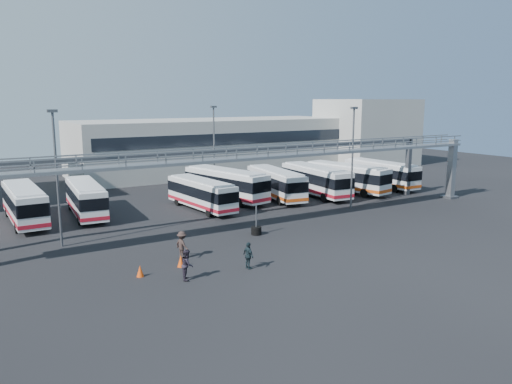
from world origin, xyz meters
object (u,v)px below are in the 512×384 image
bus_4 (201,193)px  cone_right (181,261)px  bus_9 (381,173)px  bus_1 (24,203)px  bus_8 (346,177)px  light_pole_left (57,171)px  light_pole_mid (353,152)px  bus_6 (276,183)px  bus_7 (315,179)px  pedestrian_d (248,256)px  bus_5 (226,183)px  tire_stack (256,230)px  pedestrian_c (182,245)px  pedestrian_b (187,265)px  light_pole_back (214,144)px  cone_left (140,271)px  bus_2 (86,197)px

bus_4 → cone_right: 17.55m
bus_9 → bus_4: bearing=179.8°
bus_1 → bus_8: (34.68, -3.58, 0.03)m
bus_1 → cone_right: bearing=-69.3°
light_pole_left → cone_right: 11.99m
light_pole_mid → cone_right: bearing=-160.1°
light_pole_left → bus_6: 25.31m
bus_7 → pedestrian_d: bearing=-132.4°
bus_5 → bus_8: size_ratio=1.03×
tire_stack → pedestrian_c: bearing=-161.2°
bus_4 → light_pole_mid: bearing=-32.5°
light_pole_mid → pedestrian_b: 25.54m
light_pole_left → tire_stack: 15.95m
pedestrian_c → pedestrian_d: size_ratio=1.08×
bus_1 → cone_right: (7.13, -18.47, -1.45)m
light_pole_back → bus_9: bearing=-22.0°
bus_1 → bus_8: bearing=-6.3°
light_pole_mid → bus_4: bearing=152.1°
light_pole_back → cone_left: (-17.12, -23.46, -5.36)m
light_pole_left → cone_left: light_pole_left is taller
light_pole_back → pedestrian_b: 29.84m
pedestrian_d → cone_left: (-6.51, 2.28, -0.53)m
pedestrian_c → cone_right: 1.85m
bus_9 → pedestrian_b: size_ratio=5.68×
bus_2 → pedestrian_b: size_ratio=5.65×
bus_9 → pedestrian_b: bus_9 is taller
pedestrian_b → cone_right: size_ratio=2.46×
bus_8 → pedestrian_d: bearing=-154.6°
light_pole_left → bus_4: light_pole_left is taller
pedestrian_b → light_pole_left: bearing=49.6°
tire_stack → bus_6: bearing=50.3°
bus_8 → bus_9: bus_8 is taller
bus_7 → light_pole_left: bearing=-162.9°
bus_5 → bus_8: bearing=-23.2°
bus_7 → bus_9: size_ratio=1.06×
pedestrian_d → cone_right: (-3.59, 2.71, -0.51)m
bus_1 → bus_5: 20.09m
cone_right → pedestrian_d: bearing=-37.0°
pedestrian_d → cone_right: bearing=49.6°
light_pole_back → bus_7: size_ratio=0.89×
light_pole_mid → bus_5: light_pole_mid is taller
light_pole_mid → cone_left: light_pole_mid is taller
light_pole_mid → bus_7: 8.08m
bus_4 → bus_8: size_ratio=0.90×
cone_left → cone_right: bearing=8.3°
bus_5 → tire_stack: bearing=-119.9°
light_pole_mid → pedestrian_d: light_pole_mid is taller
bus_9 → pedestrian_c: 35.55m
light_pole_mid → light_pole_back: (-8.00, 15.00, 0.00)m
bus_1 → bus_9: 40.89m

